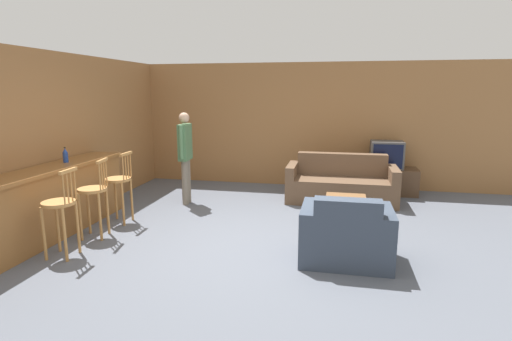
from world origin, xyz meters
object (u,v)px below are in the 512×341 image
(couch_far, at_px, (341,185))
(bottle, at_px, (65,155))
(coffee_table, at_px, (346,205))
(person_by_window, at_px, (185,152))
(armchair_near, at_px, (346,237))
(bar_chair_mid, at_px, (94,196))
(tv_unit, at_px, (385,181))
(bar_chair_near, at_px, (60,210))
(tv, at_px, (387,155))
(bar_chair_far, at_px, (119,185))

(couch_far, relative_size, bottle, 8.77)
(coffee_table, xyz_separation_m, person_by_window, (-2.82, 0.75, 0.60))
(couch_far, height_order, armchair_near, couch_far)
(bar_chair_mid, height_order, armchair_near, bar_chair_mid)
(coffee_table, bearing_deg, bar_chair_mid, -161.86)
(tv_unit, xyz_separation_m, bottle, (-4.83, -3.05, 0.83))
(couch_far, height_order, tv_unit, couch_far)
(bar_chair_near, distance_m, tv, 5.84)
(bar_chair_near, bearing_deg, couch_far, 44.36)
(bottle, height_order, person_by_window, person_by_window)
(bar_chair_mid, bearing_deg, bar_chair_near, -89.98)
(coffee_table, xyz_separation_m, bottle, (-4.04, -0.82, 0.75))
(bar_chair_far, distance_m, bottle, 0.87)
(bar_chair_mid, distance_m, couch_far, 4.25)
(tv, bearing_deg, bar_chair_near, -136.23)
(coffee_table, distance_m, bottle, 4.19)
(bar_chair_far, relative_size, tv, 1.78)
(person_by_window, bearing_deg, tv, 22.31)
(coffee_table, relative_size, bottle, 4.75)
(bar_chair_near, distance_m, person_by_window, 2.65)
(person_by_window, bearing_deg, bottle, -128.11)
(armchair_near, xyz_separation_m, person_by_window, (-2.80, 2.01, 0.63))
(tv_unit, height_order, person_by_window, person_by_window)
(bar_chair_near, relative_size, bar_chair_far, 1.00)
(bar_chair_mid, height_order, bar_chair_far, same)
(couch_far, height_order, bottle, bottle)
(bar_chair_far, relative_size, tv_unit, 0.91)
(coffee_table, distance_m, tv, 2.40)
(bar_chair_mid, relative_size, tv_unit, 0.91)
(bar_chair_near, relative_size, tv, 1.78)
(bar_chair_near, xyz_separation_m, tv_unit, (4.21, 4.04, -0.34))
(bar_chair_far, relative_size, person_by_window, 0.67)
(bar_chair_near, distance_m, bar_chair_far, 1.34)
(bar_chair_mid, distance_m, coffee_table, 3.61)
(bar_chair_mid, relative_size, bar_chair_far, 1.00)
(bar_chair_far, height_order, coffee_table, bar_chair_far)
(bar_chair_far, relative_size, bottle, 4.91)
(bar_chair_near, bearing_deg, bar_chair_mid, 90.02)
(coffee_table, distance_m, person_by_window, 2.97)
(bar_chair_mid, relative_size, couch_far, 0.56)
(tv_unit, distance_m, person_by_window, 3.96)
(bar_chair_far, bearing_deg, tv_unit, 32.65)
(bar_chair_mid, bearing_deg, tv_unit, 38.51)
(couch_far, distance_m, bottle, 4.65)
(coffee_table, xyz_separation_m, tv_unit, (0.79, 2.23, -0.08))
(bar_chair_near, distance_m, couch_far, 4.70)
(armchair_near, bearing_deg, coffee_table, 89.07)
(bar_chair_far, xyz_separation_m, armchair_near, (3.40, -0.79, -0.28))
(tv_unit, xyz_separation_m, tv, (0.00, -0.00, 0.53))
(coffee_table, xyz_separation_m, tv, (0.79, 2.23, 0.44))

